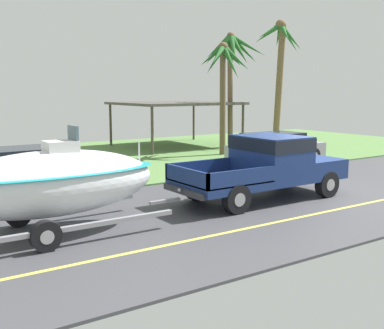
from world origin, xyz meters
The scene contains 9 objects.
ground centered at (0.00, 8.38, -0.01)m, with size 36.00×22.00×0.11m.
pickup_truck_towing centered at (-1.54, 0.33, 1.05)m, with size 5.67×2.13×1.90m.
boat_on_trailer centered at (-8.21, 0.33, 1.19)m, with size 6.18×2.40×2.45m.
parked_sedan_near centered at (3.54, 5.35, 0.67)m, with size 4.51×1.88×1.38m.
parked_sedan_far centered at (-6.90, 5.85, 0.67)m, with size 4.69×1.93×1.38m.
carport_awning centered at (3.10, 13.10, 2.47)m, with size 6.37×5.46×2.59m.
palm_tree_mid centered at (5.34, 10.89, 5.11)m, with size 3.22×3.10×6.42m.
palm_tree_far_left centered at (8.53, 10.35, 5.21)m, with size 3.14×2.95×7.28m.
palm_tree_far_right centered at (3.22, 8.75, 4.31)m, with size 2.91×2.84×5.59m.
Camera 1 is at (-11.43, -10.12, 3.24)m, focal length 44.52 mm.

